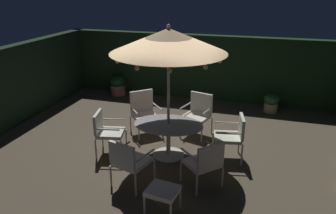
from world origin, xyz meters
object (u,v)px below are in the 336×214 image
Objects in this scene: patio_chair_southeast at (144,110)px; patio_umbrella at (168,41)px; patio_dining_table at (168,132)px; patio_chair_east at (198,111)px; patio_chair_northeast at (233,134)px; potted_plant_front_corner at (271,102)px; ottoman_footrest at (163,192)px; patio_chair_southwest at (129,160)px; patio_chair_north at (205,161)px; patio_chair_south at (106,129)px; potted_plant_right_far at (118,85)px.

patio_umbrella is at bearing -47.17° from patio_chair_southeast.
patio_chair_east is (0.37, 1.28, 0.02)m from patio_dining_table.
patio_chair_northeast reaches higher than patio_dining_table.
patio_chair_northeast is at bearing 11.41° from patio_dining_table.
patio_chair_northeast reaches higher than potted_plant_front_corner.
ottoman_footrest is (-0.85, -2.06, -0.19)m from patio_chair_northeast.
patio_chair_southwest reaches higher than ottoman_footrest.
patio_chair_north is 0.91× the size of patio_chair_east.
patio_chair_south is (-1.65, -1.56, -0.00)m from patio_chair_east.
patio_chair_south is (-1.29, -0.28, -1.88)m from patio_umbrella.
patio_chair_northeast is 0.93× the size of patio_chair_southeast.
patio_chair_southeast is 2.33m from patio_chair_southwest.
patio_umbrella is at bearing 135.92° from patio_chair_north.
patio_umbrella reaches higher than potted_plant_front_corner.
patio_chair_south is at bearing -106.70° from patio_chair_southeast.
patio_dining_table is at bearing -129.60° from patio_umbrella.
patio_dining_table is at bearing 74.78° from patio_chair_southwest.
ottoman_footrest is 0.84× the size of potted_plant_right_far.
patio_chair_east is 1.05× the size of patio_chair_south.
patio_chair_south is 2.31m from ottoman_footrest.
patio_chair_south is 1.02× the size of patio_chair_southwest.
ottoman_footrest is 1.01× the size of potted_plant_front_corner.
potted_plant_right_far is at bearing 126.86° from patio_chair_southeast.
patio_umbrella reaches higher than patio_chair_south.
patio_chair_south is (-1.29, -0.28, 0.01)m from patio_dining_table.
patio_dining_table is 1.32m from patio_chair_southwest.
potted_plant_right_far is (-2.75, 3.44, -2.12)m from patio_umbrella.
patio_chair_northeast reaches higher than patio_chair_southwest.
patio_dining_table is 1.47× the size of patio_chair_east.
potted_plant_right_far is at bearing 121.36° from ottoman_footrest.
potted_plant_front_corner is 4.82m from potted_plant_right_far.
patio_chair_southwest is at bearing -164.46° from patio_chair_north.
patio_dining_table is 1.32m from patio_chair_northeast.
patio_chair_southeast is 3.77m from potted_plant_front_corner.
patio_chair_southeast is (-0.91, 0.98, -1.87)m from patio_umbrella.
patio_umbrella reaches higher than patio_chair_northeast.
patio_dining_table is 1.89m from patio_umbrella.
patio_dining_table is at bearing 135.92° from patio_chair_north.
ottoman_footrest is (1.73, -1.52, -0.19)m from patio_chair_south.
patio_dining_table is 1.32m from patio_chair_south.
patio_chair_east reaches higher than patio_chair_southwest.
patio_chair_northeast is 1.80× the size of ottoman_footrest.
patio_dining_table reaches higher than potted_plant_right_far.
patio_chair_south is 4.01m from potted_plant_right_far.
patio_umbrella reaches higher than ottoman_footrest.
ottoman_footrest is at bearing -112.47° from patio_chair_northeast.
patio_chair_east is at bearing 74.41° from patio_chair_southwest.
patio_chair_south reaches higher than potted_plant_front_corner.
patio_umbrella is 3.05× the size of patio_chair_north.
patio_dining_table is 2.76× the size of potted_plant_front_corner.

